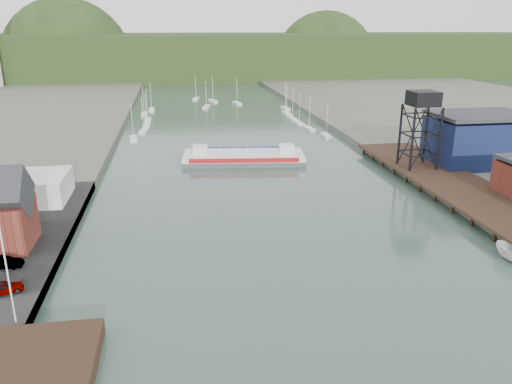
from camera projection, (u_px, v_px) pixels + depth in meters
name	position (u px, v px, depth m)	size (l,w,h in m)	color
ground	(351.00, 363.00, 47.99)	(600.00, 600.00, 0.00)	#294033
east_pier	(457.00, 185.00, 95.15)	(14.00, 70.00, 2.45)	black
white_shed	(14.00, 189.00, 86.88)	(18.00, 12.00, 4.50)	silver
flagpole	(7.00, 270.00, 49.92)	(0.16, 0.16, 12.00)	silver
lift_tower	(423.00, 103.00, 102.66)	(6.50, 6.50, 16.00)	black
blue_shed	(478.00, 140.00, 109.54)	(20.50, 14.50, 11.30)	#0D1A39
marina_sailboats	(220.00, 116.00, 177.52)	(57.71, 92.65, 0.90)	silver
distant_hills	(190.00, 59.00, 326.22)	(500.00, 120.00, 80.00)	#203216
chain_ferry	(244.00, 157.00, 118.55)	(29.55, 14.59, 4.09)	#4B4B4E
car_west_a	(3.00, 288.00, 57.09)	(1.75, 4.35, 1.48)	#999999
car_west_b	(4.00, 263.00, 63.09)	(1.56, 4.46, 1.47)	#999999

